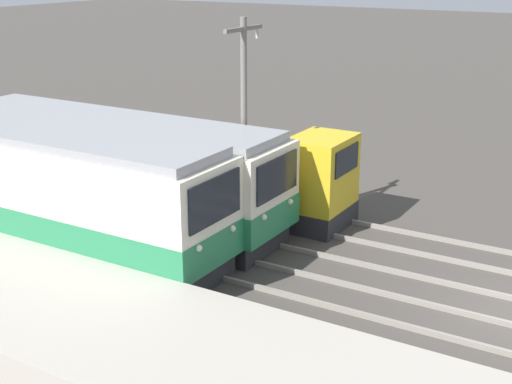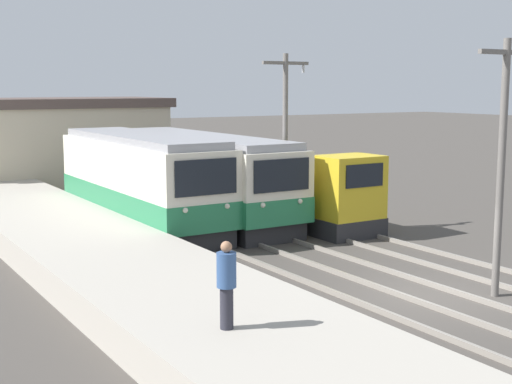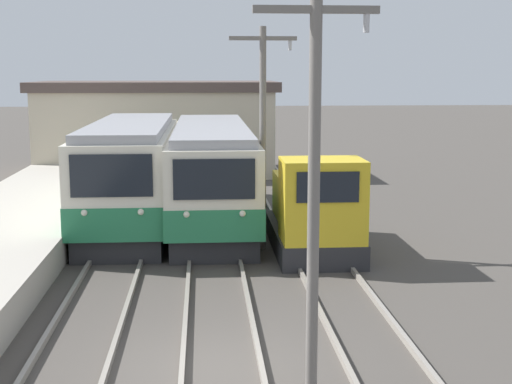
% 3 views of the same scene
% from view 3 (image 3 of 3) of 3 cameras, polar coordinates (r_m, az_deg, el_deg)
% --- Properties ---
extents(ground_plane, '(200.00, 200.00, 0.00)m').
position_cam_3_polar(ground_plane, '(13.39, -3.63, -14.13)').
color(ground_plane, '#47423D').
extents(track_left, '(1.54, 60.00, 0.14)m').
position_cam_3_polar(track_left, '(13.60, -14.99, -13.75)').
color(track_left, gray).
rests_on(track_left, ground).
extents(track_center, '(1.54, 60.00, 0.14)m').
position_cam_3_polar(track_center, '(13.37, -2.75, -13.84)').
color(track_center, gray).
rests_on(track_center, ground).
extents(track_right, '(1.54, 60.00, 0.14)m').
position_cam_3_polar(track_right, '(13.76, 10.19, -13.27)').
color(track_right, gray).
rests_on(track_right, ground).
extents(commuter_train_left, '(2.84, 10.96, 3.66)m').
position_cam_3_polar(commuter_train_left, '(25.29, -9.92, 1.11)').
color(commuter_train_left, '#28282B').
rests_on(commuter_train_left, ground).
extents(commuter_train_center, '(2.84, 12.26, 3.52)m').
position_cam_3_polar(commuter_train_center, '(25.59, -3.57, 1.20)').
color(commuter_train_center, '#28282B').
rests_on(commuter_train_center, ground).
extents(shunting_locomotive, '(2.40, 5.40, 3.00)m').
position_cam_3_polar(shunting_locomotive, '(21.50, 4.62, -1.61)').
color(shunting_locomotive, '#28282B').
rests_on(shunting_locomotive, ground).
extents(catenary_mast_near, '(2.00, 0.20, 6.69)m').
position_cam_3_polar(catenary_mast_near, '(11.60, 4.70, 1.03)').
color(catenary_mast_near, slate).
rests_on(catenary_mast_near, ground).
extents(catenary_mast_mid, '(2.00, 0.20, 6.69)m').
position_cam_3_polar(catenary_mast_mid, '(21.41, 0.57, 5.01)').
color(catenary_mast_mid, slate).
rests_on(catenary_mast_mid, ground).
extents(station_building, '(12.60, 6.30, 4.85)m').
position_cam_3_polar(station_building, '(38.45, -7.87, 5.16)').
color(station_building, beige).
rests_on(station_building, ground).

